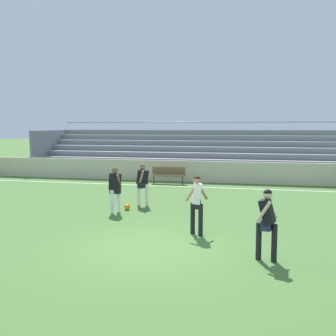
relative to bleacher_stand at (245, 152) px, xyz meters
The scene contains 10 objects.
ground_plane 15.62m from the bleacher_stand, 95.94° to the right, with size 160.00×160.00×0.00m, color #477033.
field_line_sideline 5.48m from the bleacher_stand, 107.74° to the right, with size 44.00×0.12×0.01m, color white.
sideline_wall 3.65m from the bleacher_stand, 117.09° to the right, with size 48.00×0.16×1.16m, color beige.
bleacher_stand is the anchor object (origin of this frame).
bench_far_right 5.76m from the bleacher_stand, 131.92° to the right, with size 1.80×0.40×0.90m.
player_dark_pressing_high 12.41m from the bleacher_stand, 108.63° to the right, with size 0.47×0.48×1.62m.
player_dark_wide_right 10.83m from the bleacher_stand, 108.31° to the right, with size 0.49×0.62×1.62m.
player_white_overlapping 14.00m from the bleacher_stand, 92.85° to the right, with size 0.61×0.45×1.69m.
player_dark_dropping_back 15.86m from the bleacher_stand, 85.64° to the right, with size 0.49×0.54×1.65m.
soccer_ball 11.86m from the bleacher_stand, 108.43° to the right, with size 0.22×0.22×0.22m, color orange.
Camera 1 is at (2.69, -9.58, 3.05)m, focal length 43.34 mm.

